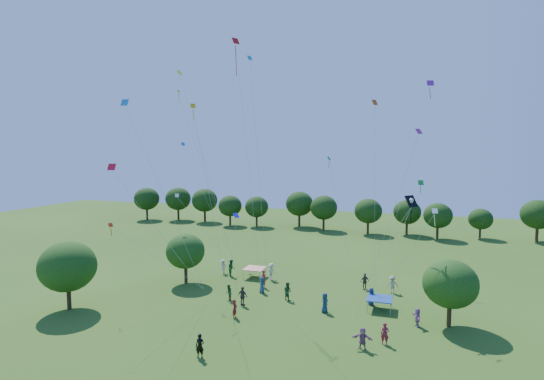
{
  "coord_description": "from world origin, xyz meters",
  "views": [
    {
      "loc": [
        11.14,
        -19.77,
        14.29
      ],
      "look_at": [
        0.0,
        14.0,
        11.0
      ],
      "focal_mm": 28.0,
      "sensor_mm": 36.0,
      "label": 1
    }
  ],
  "objects_px": {
    "near_tree_west": "(68,266)",
    "near_tree_east": "(450,284)",
    "near_tree_north": "(185,251)",
    "tent_red_stripe": "(254,269)",
    "tent_blue": "(380,299)",
    "red_high_kite": "(240,84)",
    "pirate_kite": "(410,203)",
    "man_in_black": "(200,346)"
  },
  "relations": [
    {
      "from": "tent_blue",
      "to": "man_in_black",
      "type": "relative_size",
      "value": 1.31
    },
    {
      "from": "near_tree_west",
      "to": "near_tree_east",
      "type": "height_order",
      "value": "near_tree_west"
    },
    {
      "from": "man_in_black",
      "to": "pirate_kite",
      "type": "bearing_deg",
      "value": 34.86
    },
    {
      "from": "near_tree_east",
      "to": "pirate_kite",
      "type": "relative_size",
      "value": 0.6
    },
    {
      "from": "near_tree_west",
      "to": "near_tree_north",
      "type": "xyz_separation_m",
      "value": [
        6.19,
        10.06,
        -0.44
      ]
    },
    {
      "from": "near_tree_north",
      "to": "tent_red_stripe",
      "type": "distance_m",
      "value": 8.01
    },
    {
      "from": "man_in_black",
      "to": "red_high_kite",
      "type": "height_order",
      "value": "red_high_kite"
    },
    {
      "from": "near_tree_north",
      "to": "tent_blue",
      "type": "distance_m",
      "value": 20.71
    },
    {
      "from": "near_tree_east",
      "to": "red_high_kite",
      "type": "relative_size",
      "value": 0.23
    },
    {
      "from": "red_high_kite",
      "to": "pirate_kite",
      "type": "bearing_deg",
      "value": -8.61
    },
    {
      "from": "near_tree_west",
      "to": "tent_blue",
      "type": "relative_size",
      "value": 2.83
    },
    {
      "from": "near_tree_north",
      "to": "tent_blue",
      "type": "relative_size",
      "value": 2.45
    },
    {
      "from": "tent_red_stripe",
      "to": "red_high_kite",
      "type": "distance_m",
      "value": 20.26
    },
    {
      "from": "tent_red_stripe",
      "to": "tent_blue",
      "type": "relative_size",
      "value": 1.0
    },
    {
      "from": "near_tree_east",
      "to": "pirate_kite",
      "type": "xyz_separation_m",
      "value": [
        -3.29,
        1.0,
        6.33
      ]
    },
    {
      "from": "near_tree_east",
      "to": "man_in_black",
      "type": "bearing_deg",
      "value": -146.63
    },
    {
      "from": "near_tree_west",
      "to": "man_in_black",
      "type": "height_order",
      "value": "near_tree_west"
    },
    {
      "from": "near_tree_north",
      "to": "red_high_kite",
      "type": "height_order",
      "value": "red_high_kite"
    },
    {
      "from": "near_tree_north",
      "to": "pirate_kite",
      "type": "bearing_deg",
      "value": -6.01
    },
    {
      "from": "tent_blue",
      "to": "near_tree_east",
      "type": "bearing_deg",
      "value": -19.42
    },
    {
      "from": "man_in_black",
      "to": "near_tree_east",
      "type": "bearing_deg",
      "value": 26.47
    },
    {
      "from": "near_tree_north",
      "to": "tent_blue",
      "type": "xyz_separation_m",
      "value": [
        20.51,
        -1.41,
        -2.48
      ]
    },
    {
      "from": "tent_red_stripe",
      "to": "red_high_kite",
      "type": "relative_size",
      "value": 0.09
    },
    {
      "from": "near_tree_east",
      "to": "tent_blue",
      "type": "height_order",
      "value": "near_tree_east"
    },
    {
      "from": "near_tree_west",
      "to": "near_tree_east",
      "type": "relative_size",
      "value": 1.12
    },
    {
      "from": "tent_red_stripe",
      "to": "pirate_kite",
      "type": "distance_m",
      "value": 19.88
    },
    {
      "from": "tent_red_stripe",
      "to": "pirate_kite",
      "type": "xyz_separation_m",
      "value": [
        16.51,
        -6.62,
        8.87
      ]
    },
    {
      "from": "red_high_kite",
      "to": "man_in_black",
      "type": "bearing_deg",
      "value": -78.66
    },
    {
      "from": "near_tree_north",
      "to": "man_in_black",
      "type": "distance_m",
      "value": 17.44
    },
    {
      "from": "tent_red_stripe",
      "to": "pirate_kite",
      "type": "relative_size",
      "value": 0.24
    },
    {
      "from": "tent_blue",
      "to": "red_high_kite",
      "type": "bearing_deg",
      "value": 173.95
    },
    {
      "from": "near_tree_north",
      "to": "near_tree_east",
      "type": "height_order",
      "value": "near_tree_east"
    },
    {
      "from": "man_in_black",
      "to": "red_high_kite",
      "type": "relative_size",
      "value": 0.07
    },
    {
      "from": "near_tree_west",
      "to": "near_tree_east",
      "type": "distance_m",
      "value": 33.02
    },
    {
      "from": "near_tree_east",
      "to": "tent_blue",
      "type": "distance_m",
      "value": 6.5
    },
    {
      "from": "pirate_kite",
      "to": "red_high_kite",
      "type": "distance_m",
      "value": 19.91
    },
    {
      "from": "near_tree_east",
      "to": "tent_red_stripe",
      "type": "relative_size",
      "value": 2.52
    },
    {
      "from": "near_tree_west",
      "to": "near_tree_north",
      "type": "relative_size",
      "value": 1.15
    },
    {
      "from": "near_tree_west",
      "to": "pirate_kite",
      "type": "height_order",
      "value": "pirate_kite"
    },
    {
      "from": "tent_blue",
      "to": "pirate_kite",
      "type": "height_order",
      "value": "pirate_kite"
    },
    {
      "from": "tent_red_stripe",
      "to": "near_tree_north",
      "type": "bearing_deg",
      "value": -146.44
    },
    {
      "from": "tent_blue",
      "to": "man_in_black",
      "type": "xyz_separation_m",
      "value": [
        -11.16,
        -13.06,
        -0.19
      ]
    }
  ]
}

